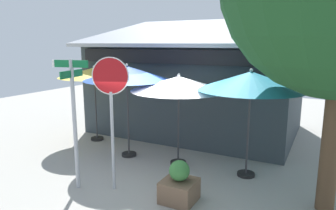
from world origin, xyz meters
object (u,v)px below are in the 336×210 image
patio_umbrella_teal_far_right (251,81)px  sidewalk_planter (179,185)px  patio_umbrella_royal_blue_center (127,74)px  street_sign_post (74,112)px  patio_umbrella_ivory_right (179,84)px  patio_umbrella_mustard_left (94,73)px  stop_sign (111,98)px

patio_umbrella_teal_far_right → sidewalk_planter: (-0.95, -1.95, -2.07)m
patio_umbrella_royal_blue_center → patio_umbrella_teal_far_right: size_ratio=1.01×
street_sign_post → sidewalk_planter: street_sign_post is taller
patio_umbrella_royal_blue_center → patio_umbrella_ivory_right: 1.61m
patio_umbrella_mustard_left → patio_umbrella_ivory_right: patio_umbrella_mustard_left is taller
stop_sign → patio_umbrella_royal_blue_center: 2.17m
stop_sign → patio_umbrella_ivory_right: size_ratio=1.17×
street_sign_post → patio_umbrella_royal_blue_center: 2.37m
street_sign_post → patio_umbrella_teal_far_right: 4.19m
patio_umbrella_royal_blue_center → patio_umbrella_ivory_right: bearing=3.0°
street_sign_post → patio_umbrella_mustard_left: street_sign_post is taller
street_sign_post → patio_umbrella_teal_far_right: size_ratio=1.09×
patio_umbrella_ivory_right → patio_umbrella_teal_far_right: size_ratio=0.95×
stop_sign → patio_umbrella_royal_blue_center: bearing=115.5°
street_sign_post → stop_sign: 0.92m
stop_sign → patio_umbrella_teal_far_right: stop_sign is taller
stop_sign → patio_umbrella_mustard_left: stop_sign is taller
street_sign_post → patio_umbrella_ivory_right: (1.46, 2.37, 0.44)m
patio_umbrella_mustard_left → sidewalk_planter: 5.44m
patio_umbrella_mustard_left → patio_umbrella_teal_far_right: patio_umbrella_teal_far_right is taller
patio_umbrella_teal_far_right → patio_umbrella_ivory_right: bearing=-176.8°
patio_umbrella_royal_blue_center → patio_umbrella_mustard_left: bearing=157.5°
stop_sign → patio_umbrella_royal_blue_center: size_ratio=1.10×
street_sign_post → patio_umbrella_teal_far_right: bearing=36.6°
sidewalk_planter → patio_umbrella_mustard_left: bearing=150.0°
street_sign_post → stop_sign: bearing=23.4°
stop_sign → sidewalk_planter: size_ratio=3.34×
stop_sign → patio_umbrella_mustard_left: bearing=135.9°
stop_sign → sidewalk_planter: stop_sign is taller
patio_umbrella_ivory_right → sidewalk_planter: (0.91, -1.84, -1.90)m
patio_umbrella_mustard_left → patio_umbrella_teal_far_right: (5.35, -0.59, 0.09)m
patio_umbrella_royal_blue_center → sidewalk_planter: (2.51, -1.76, -2.11)m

